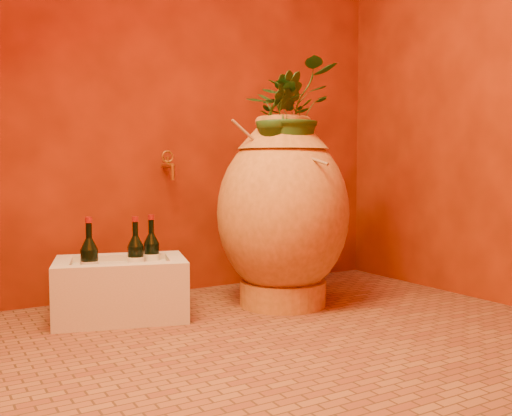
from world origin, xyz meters
TOP-DOWN VIEW (x-y plane):
  - floor at (0.00, 0.00)m, footprint 2.50×2.50m
  - wall_back at (0.00, 1.00)m, footprint 2.50×0.02m
  - wall_right at (1.25, 0.00)m, footprint 0.02×2.00m
  - amphora at (0.28, 0.42)m, footprint 0.66×0.68m
  - stone_basin at (-0.50, 0.59)m, footprint 0.67×0.55m
  - wine_bottle_a at (-0.33, 0.65)m, footprint 0.08×0.08m
  - wine_bottle_b at (-0.43, 0.60)m, footprint 0.08×0.08m
  - wine_bottle_c at (-0.65, 0.56)m, footprint 0.08×0.08m
  - wall_tap at (-0.13, 0.92)m, footprint 0.07×0.15m
  - plant_main at (0.29, 0.39)m, footprint 0.54×0.50m
  - plant_side at (0.21, 0.35)m, footprint 0.27×0.24m

SIDE VIEW (x-z plane):
  - floor at x=0.00m, z-range 0.00..0.00m
  - stone_basin at x=-0.50m, z-range -0.01..0.27m
  - wine_bottle_b at x=-0.43m, z-range 0.10..0.42m
  - wine_bottle_a at x=-0.33m, z-range 0.10..0.42m
  - wine_bottle_c at x=-0.65m, z-range 0.10..0.43m
  - amphora at x=0.28m, z-range 0.00..0.94m
  - wall_tap at x=-0.13m, z-range 0.63..0.79m
  - plant_side at x=0.21m, z-range 0.73..1.15m
  - plant_main at x=0.29m, z-range 0.71..1.21m
  - wall_back at x=0.00m, z-range 0.00..2.50m
  - wall_right at x=1.25m, z-range 0.00..2.50m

